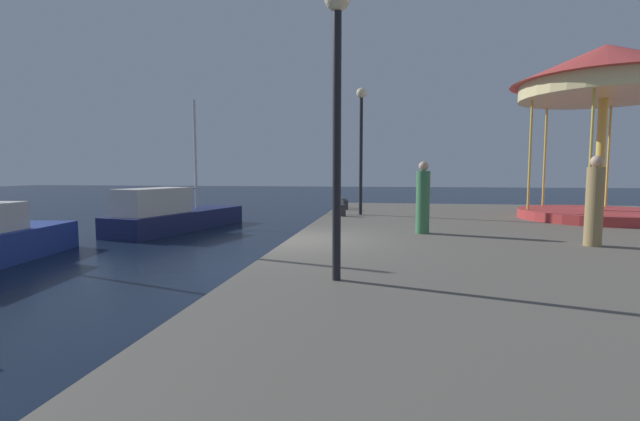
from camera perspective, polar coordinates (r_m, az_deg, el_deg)
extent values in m
plane|color=black|center=(10.31, -4.10, -8.12)|extent=(120.00, 120.00, 0.00)
cube|color=#5B564F|center=(10.93, 32.96, -6.03)|extent=(13.45, 24.30, 0.80)
cube|color=#19214C|center=(18.78, -17.75, -1.21)|extent=(3.19, 6.86, 0.76)
cube|color=beige|center=(17.56, -20.89, 1.13)|extent=(1.87, 3.12, 0.98)
cylinder|color=silver|center=(19.56, -15.92, 6.97)|extent=(0.12, 0.12, 4.62)
cylinder|color=silver|center=(18.39, -18.60, 2.64)|extent=(0.71, 2.93, 0.08)
cylinder|color=#B23333|center=(16.93, 32.38, -0.47)|extent=(4.80, 4.80, 0.30)
cylinder|color=gold|center=(16.88, 32.69, 6.10)|extent=(0.28, 0.28, 3.58)
cylinder|color=#F2E099|center=(17.07, 33.03, 12.96)|extent=(5.04, 5.04, 0.50)
cone|color=#C63D38|center=(17.22, 33.17, 15.73)|extent=(5.60, 5.60, 1.19)
cylinder|color=gold|center=(19.02, 33.40, 5.86)|extent=(0.08, 0.08, 3.58)
cylinder|color=gold|center=(18.24, 27.21, 6.20)|extent=(0.08, 0.08, 3.58)
cylinder|color=gold|center=(16.14, 25.66, 6.49)|extent=(0.08, 0.08, 3.58)
cylinder|color=gold|center=(14.75, 31.78, 6.41)|extent=(0.08, 0.08, 3.58)
cylinder|color=black|center=(6.19, 2.21, 7.96)|extent=(0.12, 0.12, 3.72)
cylinder|color=black|center=(15.90, 5.35, 6.94)|extent=(0.12, 0.12, 4.16)
sphere|color=#F9E5B2|center=(16.13, 5.41, 14.98)|extent=(0.36, 0.36, 0.36)
cylinder|color=#2D2D33|center=(15.32, 2.92, -0.01)|extent=(0.24, 0.24, 0.40)
cylinder|color=#2D2D33|center=(17.97, 3.31, 0.74)|extent=(0.24, 0.24, 0.40)
cylinder|color=#2D2D33|center=(18.91, 3.12, 0.95)|extent=(0.24, 0.24, 0.40)
cylinder|color=#387247|center=(11.31, 13.23, 1.05)|extent=(0.34, 0.34, 1.57)
sphere|color=tan|center=(11.28, 13.33, 5.64)|extent=(0.24, 0.24, 0.24)
cylinder|color=#937A4C|center=(10.76, 32.10, 0.41)|extent=(0.34, 0.34, 1.64)
sphere|color=tan|center=(10.74, 32.33, 5.43)|extent=(0.24, 0.24, 0.24)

